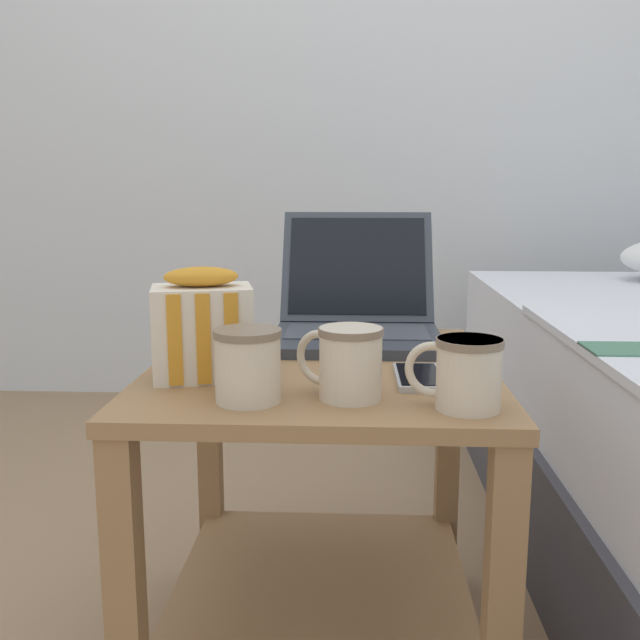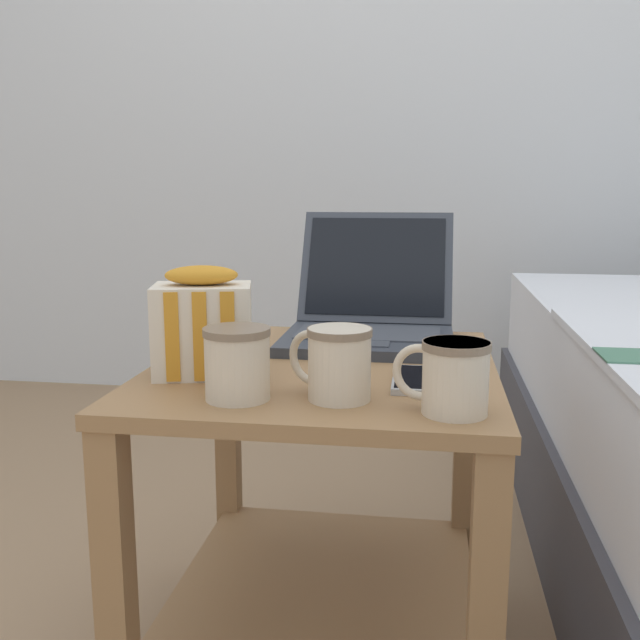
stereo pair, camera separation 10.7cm
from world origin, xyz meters
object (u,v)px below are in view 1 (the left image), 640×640
mug_mid_center (248,361)px  cell_phone (419,377)px  laptop (357,313)px  mug_front_right (348,359)px  snack_bag (203,328)px  mug_front_left (466,370)px

mug_mid_center → cell_phone: mug_mid_center is taller
laptop → cell_phone: bearing=-73.1°
laptop → mug_mid_center: 0.43m
mug_front_right → snack_bag: size_ratio=0.73×
laptop → mug_front_left: 0.45m
snack_bag → cell_phone: snack_bag is taller
snack_bag → cell_phone: bearing=-0.2°
laptop → cell_phone: (0.09, -0.29, -0.04)m
mug_front_left → mug_front_right: size_ratio=1.02×
snack_bag → cell_phone: (0.32, -0.00, -0.07)m
mug_front_left → cell_phone: size_ratio=0.88×
cell_phone → mug_mid_center: bearing=-154.3°
laptop → mug_front_right: size_ratio=3.06×
snack_bag → cell_phone: size_ratio=1.18×
mug_mid_center → cell_phone: 0.26m
mug_mid_center → mug_front_right: bearing=7.1°
laptop → snack_bag: laptop is taller
laptop → snack_bag: (-0.23, -0.29, 0.03)m
laptop → snack_bag: size_ratio=2.23×
mug_front_left → snack_bag: bearing=159.5°
laptop → snack_bag: bearing=-127.5°
cell_phone → laptop: bearing=106.9°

